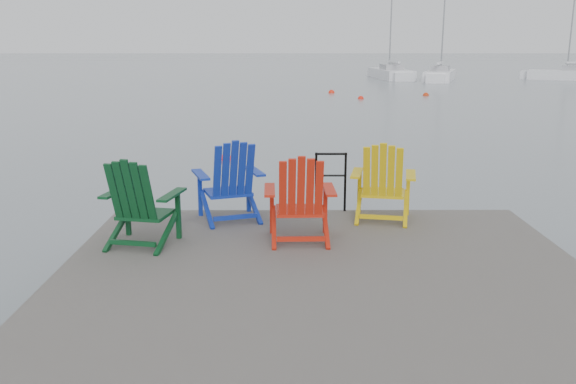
{
  "coord_description": "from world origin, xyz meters",
  "views": [
    {
      "loc": [
        -0.43,
        -6.48,
        2.97
      ],
      "look_at": [
        -0.39,
        2.23,
        0.85
      ],
      "focal_mm": 38.0,
      "sensor_mm": 36.0,
      "label": 1
    }
  ],
  "objects_px": {
    "chair_green": "(139,202)",
    "sailboat_mid": "(440,76)",
    "chair_red": "(300,198)",
    "chair_yellow": "(383,181)",
    "buoy_b": "(361,99)",
    "buoy_d": "(331,93)",
    "sailboat_near": "(390,74)",
    "sailboat_far": "(571,76)",
    "buoy_a": "(226,160)",
    "handrail": "(331,176)",
    "chair_blue": "(230,180)",
    "buoy_c": "(426,96)"
  },
  "relations": [
    {
      "from": "buoy_c",
      "to": "chair_blue",
      "type": "bearing_deg",
      "value": -108.07
    },
    {
      "from": "chair_blue",
      "to": "buoy_a",
      "type": "distance_m",
      "value": 7.48
    },
    {
      "from": "chair_blue",
      "to": "sailboat_mid",
      "type": "bearing_deg",
      "value": 53.94
    },
    {
      "from": "chair_red",
      "to": "buoy_b",
      "type": "height_order",
      "value": "chair_red"
    },
    {
      "from": "sailboat_near",
      "to": "chair_blue",
      "type": "bearing_deg",
      "value": -106.4
    },
    {
      "from": "chair_green",
      "to": "chair_yellow",
      "type": "relative_size",
      "value": 0.99
    },
    {
      "from": "chair_green",
      "to": "chair_red",
      "type": "height_order",
      "value": "chair_red"
    },
    {
      "from": "buoy_a",
      "to": "buoy_b",
      "type": "height_order",
      "value": "buoy_a"
    },
    {
      "from": "sailboat_far",
      "to": "chair_red",
      "type": "bearing_deg",
      "value": -178.94
    },
    {
      "from": "sailboat_near",
      "to": "buoy_b",
      "type": "distance_m",
      "value": 21.6
    },
    {
      "from": "chair_yellow",
      "to": "buoy_c",
      "type": "relative_size",
      "value": 3.12
    },
    {
      "from": "chair_red",
      "to": "buoy_c",
      "type": "xyz_separation_m",
      "value": [
        8.14,
        28.89,
        -1.07
      ]
    },
    {
      "from": "chair_yellow",
      "to": "buoy_b",
      "type": "height_order",
      "value": "chair_yellow"
    },
    {
      "from": "sailboat_near",
      "to": "sailboat_mid",
      "type": "bearing_deg",
      "value": -43.52
    },
    {
      "from": "sailboat_mid",
      "to": "buoy_a",
      "type": "xyz_separation_m",
      "value": [
        -14.61,
        -36.32,
        -0.36
      ]
    },
    {
      "from": "sailboat_near",
      "to": "buoy_a",
      "type": "bearing_deg",
      "value": -109.67
    },
    {
      "from": "chair_blue",
      "to": "buoy_c",
      "type": "relative_size",
      "value": 3.22
    },
    {
      "from": "chair_green",
      "to": "buoy_b",
      "type": "height_order",
      "value": "chair_green"
    },
    {
      "from": "chair_yellow",
      "to": "buoy_b",
      "type": "xyz_separation_m",
      "value": [
        2.81,
        25.73,
        -1.07
      ]
    },
    {
      "from": "handrail",
      "to": "chair_green",
      "type": "relative_size",
      "value": 0.8
    },
    {
      "from": "chair_yellow",
      "to": "sailboat_mid",
      "type": "relative_size",
      "value": 0.1
    },
    {
      "from": "chair_blue",
      "to": "buoy_a",
      "type": "height_order",
      "value": "chair_blue"
    },
    {
      "from": "chair_yellow",
      "to": "sailboat_near",
      "type": "bearing_deg",
      "value": 91.44
    },
    {
      "from": "chair_green",
      "to": "sailboat_far",
      "type": "height_order",
      "value": "sailboat_far"
    },
    {
      "from": "chair_blue",
      "to": "buoy_b",
      "type": "height_order",
      "value": "chair_blue"
    },
    {
      "from": "chair_green",
      "to": "buoy_a",
      "type": "relative_size",
      "value": 3.3
    },
    {
      "from": "buoy_b",
      "to": "handrail",
      "type": "bearing_deg",
      "value": -97.94
    },
    {
      "from": "chair_yellow",
      "to": "chair_blue",
      "type": "bearing_deg",
      "value": -168.91
    },
    {
      "from": "sailboat_near",
      "to": "sailboat_far",
      "type": "xyz_separation_m",
      "value": [
        14.86,
        -2.86,
        0.0
      ]
    },
    {
      "from": "chair_yellow",
      "to": "buoy_d",
      "type": "xyz_separation_m",
      "value": [
        1.49,
        29.97,
        -1.07
      ]
    },
    {
      "from": "chair_blue",
      "to": "buoy_b",
      "type": "relative_size",
      "value": 3.5
    },
    {
      "from": "handrail",
      "to": "sailboat_near",
      "type": "bearing_deg",
      "value": 79.38
    },
    {
      "from": "handrail",
      "to": "chair_green",
      "type": "xyz_separation_m",
      "value": [
        -2.49,
        -1.62,
        0.03
      ]
    },
    {
      "from": "sailboat_near",
      "to": "buoy_b",
      "type": "relative_size",
      "value": 36.12
    },
    {
      "from": "buoy_b",
      "to": "buoy_d",
      "type": "height_order",
      "value": "buoy_d"
    },
    {
      "from": "buoy_a",
      "to": "sailboat_mid",
      "type": "bearing_deg",
      "value": 68.09
    },
    {
      "from": "chair_green",
      "to": "buoy_c",
      "type": "distance_m",
      "value": 30.79
    },
    {
      "from": "chair_blue",
      "to": "sailboat_far",
      "type": "bearing_deg",
      "value": 41.82
    },
    {
      "from": "handrail",
      "to": "buoy_a",
      "type": "height_order",
      "value": "handrail"
    },
    {
      "from": "chair_green",
      "to": "chair_red",
      "type": "relative_size",
      "value": 0.99
    },
    {
      "from": "chair_red",
      "to": "chair_yellow",
      "type": "relative_size",
      "value": 1.0
    },
    {
      "from": "sailboat_far",
      "to": "sailboat_mid",
      "type": "bearing_deg",
      "value": 120.11
    },
    {
      "from": "buoy_d",
      "to": "buoy_b",
      "type": "bearing_deg",
      "value": -72.63
    },
    {
      "from": "sailboat_near",
      "to": "sailboat_mid",
      "type": "height_order",
      "value": "sailboat_near"
    },
    {
      "from": "sailboat_near",
      "to": "buoy_b",
      "type": "xyz_separation_m",
      "value": [
        -5.14,
        -20.97,
        -0.35
      ]
    },
    {
      "from": "chair_red",
      "to": "sailboat_mid",
      "type": "height_order",
      "value": "sailboat_mid"
    },
    {
      "from": "chair_red",
      "to": "chair_yellow",
      "type": "xyz_separation_m",
      "value": [
        1.2,
        0.97,
        0.0
      ]
    },
    {
      "from": "chair_yellow",
      "to": "buoy_d",
      "type": "relative_size",
      "value": 2.89
    },
    {
      "from": "chair_green",
      "to": "chair_yellow",
      "type": "bearing_deg",
      "value": 30.91
    },
    {
      "from": "chair_green",
      "to": "sailboat_mid",
      "type": "bearing_deg",
      "value": 83.21
    }
  ]
}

